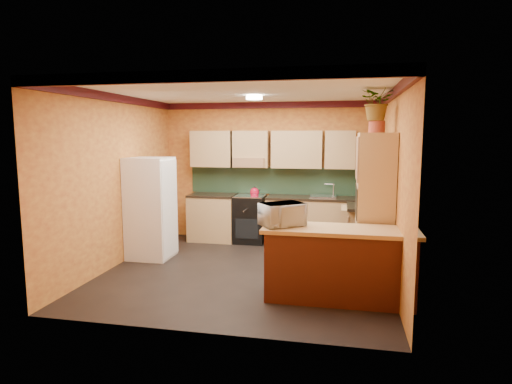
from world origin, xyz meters
TOP-DOWN VIEW (x-y plane):
  - room_shell at (0.02, 0.28)m, footprint 4.24×4.24m
  - base_cabinets_back at (0.29, 1.80)m, footprint 3.65×0.60m
  - countertop_back at (0.29, 1.80)m, footprint 3.65×0.62m
  - stove at (-0.33, 1.80)m, footprint 0.58×0.58m
  - kettle at (-0.23, 1.75)m, footprint 0.21×0.21m
  - sink at (1.07, 1.80)m, footprint 0.48×0.40m
  - base_cabinets_right at (1.80, 0.96)m, footprint 0.60×0.80m
  - countertop_right at (1.80, 0.96)m, footprint 0.62×0.80m
  - fridge at (-1.75, 0.43)m, footprint 0.68×0.66m
  - pantry at (1.85, -0.07)m, footprint 0.48×0.90m
  - fern_pot at (1.85, -0.02)m, footprint 0.22×0.22m
  - fern at (1.85, -0.02)m, footprint 0.55×0.50m
  - breakfast_bar at (1.39, -0.90)m, footprint 1.80×0.55m
  - bar_top at (1.39, -0.90)m, footprint 1.90×0.65m
  - microwave at (0.67, -0.90)m, footprint 0.63×0.60m

SIDE VIEW (x-z plane):
  - base_cabinets_back at x=0.29m, z-range 0.00..0.88m
  - base_cabinets_right at x=1.80m, z-range 0.00..0.88m
  - breakfast_bar at x=1.39m, z-range 0.00..0.88m
  - stove at x=-0.33m, z-range 0.00..0.91m
  - fridge at x=-1.75m, z-range 0.00..1.70m
  - countertop_back at x=0.29m, z-range 0.88..0.92m
  - countertop_right at x=1.80m, z-range 0.88..0.92m
  - bar_top at x=1.39m, z-range 0.88..0.93m
  - sink at x=1.07m, z-range 0.92..0.95m
  - kettle at x=-0.23m, z-range 0.91..1.09m
  - pantry at x=1.85m, z-range 0.00..2.10m
  - microwave at x=0.67m, z-range 0.93..1.22m
  - room_shell at x=0.02m, z-range 0.73..3.45m
  - fern_pot at x=1.85m, z-range 2.10..2.26m
  - fern at x=1.85m, z-range 2.26..2.79m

